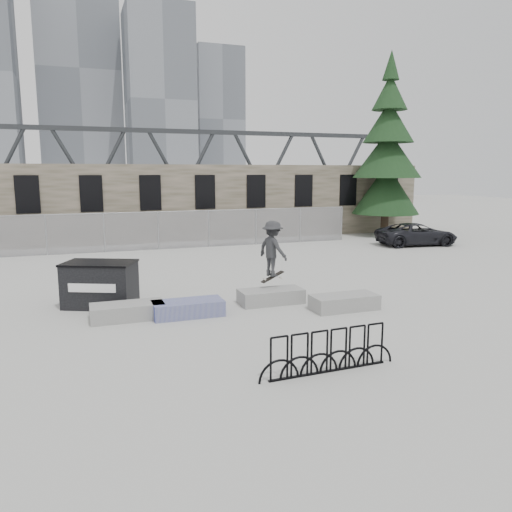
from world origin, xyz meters
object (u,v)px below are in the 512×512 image
Objects in this scene: bike_rack at (329,352)px; skateboarder at (273,249)px; planter_offset at (344,301)px; spruce_tree at (387,157)px; planter_center_left at (188,308)px; planter_center_right at (271,296)px; planter_far_left at (127,311)px; suv at (417,234)px; dumpster at (100,284)px.

skateboarder is at bearing 79.73° from bike_rack.
spruce_tree is (11.40, 14.83, 4.79)m from planter_offset.
bike_rack reaches higher than planter_center_left.
planter_offset is 4.90m from bike_rack.
skateboarder reaches higher than planter_center_right.
spruce_tree is (15.96, 13.92, 4.79)m from planter_center_left.
planter_center_left is 3.35m from skateboarder.
bike_rack reaches higher than planter_offset.
suv reaches higher than planter_far_left.
planter_offset is at bearing -37.83° from planter_center_right.
planter_offset is 7.44m from dumpster.
planter_offset is 1.02× the size of skateboarder.
planter_far_left is at bearing 170.96° from planter_center_left.
planter_far_left is 19.08m from suv.
planter_offset is at bearing -10.69° from planter_far_left.
planter_center_left is at bearing 129.46° from suv.
planter_center_right is 1.00× the size of planter_offset.
planter_offset is (4.56, -0.91, 0.00)m from planter_center_left.
bike_rack is 6.02m from skateboarder.
planter_far_left is at bearing -45.23° from dumpster.
planter_far_left is 1.68m from planter_center_left.
spruce_tree is at bearing 53.32° from bike_rack.
planter_center_right is at bearing 10.21° from planter_center_left.
spruce_tree reaches higher than planter_far_left.
planter_far_left is at bearing 123.88° from bike_rack.
dumpster is at bearing 120.96° from bike_rack.
dumpster is (-6.85, 2.85, 0.45)m from planter_offset.
dumpster is at bearing 139.74° from planter_center_left.
planter_far_left is 1.85m from dumpster.
suv is 2.30× the size of skateboarder.
spruce_tree reaches higher than skateboarder.
planter_offset is at bearing -11.29° from planter_center_left.
planter_center_right is 0.82× the size of dumpster.
suv reaches higher than planter_center_right.
bike_rack is 0.70× the size of suv.
planter_center_left is at bearing 168.71° from planter_offset.
dumpster is 5.43m from skateboarder.
suv is at bearing 44.59° from planter_offset.
bike_rack reaches higher than planter_center_right.
dumpster is (-0.63, 1.68, 0.45)m from planter_far_left.
planter_center_left and planter_offset have the same top height.
planter_offset is at bearing 141.96° from suv.
bike_rack is at bearing 144.96° from suv.
spruce_tree is at bearing 41.10° from planter_center_left.
suv is at bearing -76.80° from skateboarder.
planter_offset is 14.75m from suv.
skateboarder reaches higher than suv.
planter_center_right is 0.17× the size of spruce_tree.
skateboarder reaches higher than planter_center_left.
suv is (16.72, 9.18, 0.38)m from planter_far_left.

